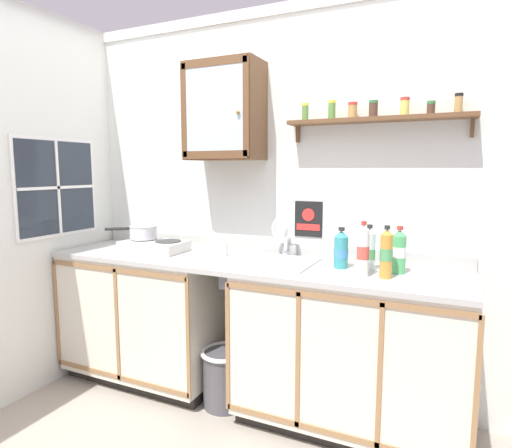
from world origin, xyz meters
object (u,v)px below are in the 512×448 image
object	(u,v)px
bottle_juice_amber_2	(386,254)
trash_bin	(224,376)
bottle_water_clear_3	(369,250)
bottle_soda_green_4	(399,252)
warning_sign	(308,219)
hot_plate_stove	(154,246)
sink	(269,269)
bottle_opaque_white_0	(363,251)
bottle_detergent_teal_1	(341,250)
wall_cabinet	(224,111)
mug	(221,250)
saucepan	(143,232)

from	to	relation	value
bottle_juice_amber_2	trash_bin	bearing A→B (deg)	-177.96
bottle_water_clear_3	bottle_soda_green_4	distance (m)	0.16
bottle_water_clear_3	bottle_soda_green_4	bearing A→B (deg)	-5.51
warning_sign	hot_plate_stove	bearing A→B (deg)	-165.22
hot_plate_stove	sink	bearing A→B (deg)	1.05
bottle_opaque_white_0	trash_bin	bearing A→B (deg)	-178.52
bottle_opaque_white_0	bottle_water_clear_3	xyz separation A→B (m)	(0.00, 0.17, -0.02)
bottle_juice_amber_2	bottle_detergent_teal_1	bearing A→B (deg)	153.74
wall_cabinet	warning_sign	xyz separation A→B (m)	(0.54, 0.13, -0.69)
bottle_water_clear_3	sink	bearing A→B (deg)	-175.28
hot_plate_stove	warning_sign	bearing A→B (deg)	14.78
hot_plate_stove	bottle_water_clear_3	bearing A→B (deg)	2.55
bottle_water_clear_3	mug	world-z (taller)	bottle_water_clear_3
hot_plate_stove	bottle_soda_green_4	bearing A→B (deg)	1.74
hot_plate_stove	warning_sign	xyz separation A→B (m)	(1.02, 0.27, 0.21)
sink	bottle_water_clear_3	xyz separation A→B (m)	(0.59, 0.05, 0.16)
bottle_opaque_white_0	bottle_soda_green_4	xyz separation A→B (m)	(0.16, 0.15, -0.02)
bottle_detergent_teal_1	hot_plate_stove	bearing A→B (deg)	-178.10
trash_bin	sink	bearing A→B (deg)	29.66
saucepan	bottle_water_clear_3	xyz separation A→B (m)	(1.56, 0.05, -0.01)
mug	warning_sign	size ratio (longest dim) A/B	0.52
bottle_detergent_teal_1	trash_bin	xyz separation A→B (m)	(-0.68, -0.17, -0.84)
bottle_soda_green_4	mug	size ratio (longest dim) A/B	2.18
sink	trash_bin	size ratio (longest dim) A/B	1.52
trash_bin	warning_sign	bearing A→B (deg)	43.85
hot_plate_stove	bottle_opaque_white_0	distance (m)	1.45
hot_plate_stove	bottle_water_clear_3	size ratio (longest dim) A/B	1.71
bottle_juice_amber_2	bottle_soda_green_4	world-z (taller)	bottle_juice_amber_2
hot_plate_stove	mug	bearing A→B (deg)	-0.86
bottle_opaque_white_0	warning_sign	xyz separation A→B (m)	(-0.42, 0.37, 0.11)
bottle_soda_green_4	bottle_water_clear_3	bearing A→B (deg)	174.49
bottle_soda_green_4	sink	bearing A→B (deg)	-177.48
bottle_detergent_teal_1	bottle_opaque_white_0	bearing A→B (deg)	-43.66
saucepan	bottle_water_clear_3	distance (m)	1.56
wall_cabinet	warning_sign	distance (m)	0.88
bottle_water_clear_3	wall_cabinet	size ratio (longest dim) A/B	0.41
trash_bin	wall_cabinet	bearing A→B (deg)	115.92
bottle_soda_green_4	wall_cabinet	bearing A→B (deg)	175.43
mug	bottle_juice_amber_2	bearing A→B (deg)	-4.51
saucepan	wall_cabinet	world-z (taller)	wall_cabinet
warning_sign	bottle_opaque_white_0	bearing A→B (deg)	-41.34
bottle_detergent_teal_1	wall_cabinet	world-z (taller)	wall_cabinet
wall_cabinet	warning_sign	world-z (taller)	wall_cabinet
bottle_juice_amber_2	hot_plate_stove	bearing A→B (deg)	176.74
bottle_opaque_white_0	bottle_juice_amber_2	bearing A→B (deg)	6.00
sink	warning_sign	size ratio (longest dim) A/B	2.43
bottle_soda_green_4	wall_cabinet	xyz separation A→B (m)	(-1.12, 0.09, 0.81)
hot_plate_stove	trash_bin	bearing A→B (deg)	-11.30
bottle_juice_amber_2	bottle_opaque_white_0	bearing A→B (deg)	-174.00
sink	bottle_detergent_teal_1	distance (m)	0.46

